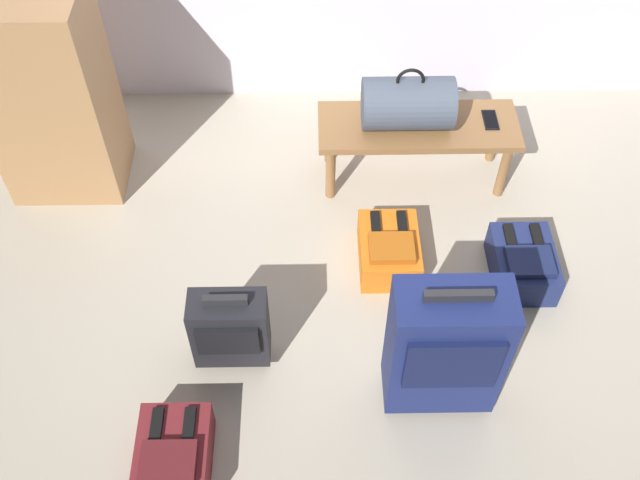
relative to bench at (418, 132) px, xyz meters
The scene contains 10 objects.
ground_plane 0.91m from the bench, 99.08° to the right, with size 6.60×6.60×0.00m, color #B2A893.
bench is the anchor object (origin of this frame).
duffel_bag_slate 0.20m from the bench, behind, with size 0.44×0.26×0.34m.
cell_phone 0.36m from the bench, ahead, with size 0.07×0.14×0.01m.
suitcase_upright_navy 1.29m from the bench, 91.22° to the right, with size 0.44×0.25×0.75m.
suitcase_small_charcoal 1.41m from the bench, 128.81° to the right, with size 0.32×0.19×0.46m.
backpack_orange 0.64m from the bench, 106.55° to the right, with size 0.28×0.38×0.21m.
backpack_maroon 1.94m from the bench, 124.33° to the right, with size 0.28×0.38×0.21m.
backpack_navy 0.84m from the bench, 55.87° to the right, with size 0.28×0.38×0.21m.
side_cabinet 1.81m from the bench, behind, with size 0.56×0.44×1.10m.
Camera 1 is at (-0.40, -1.91, 2.84)m, focal length 41.36 mm.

